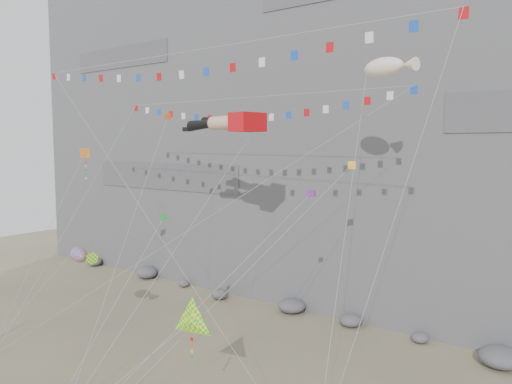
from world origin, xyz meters
TOP-DOWN VIEW (x-y plane):
  - ground at (0.00, 0.00)m, footprint 120.00×120.00m
  - cliff at (0.00, 32.00)m, footprint 80.00×28.00m
  - talus_boulders at (0.00, 17.00)m, footprint 60.00×3.00m
  - legs_kite at (0.21, 7.60)m, footprint 7.83×18.55m
  - flag_banner_upper at (-0.20, 10.39)m, footprint 26.84×14.84m
  - flag_banner_lower at (0.94, 3.15)m, footprint 34.18×5.46m
  - harlequin_kite at (-10.97, 2.88)m, footprint 3.61×7.88m
  - fish_windsock at (-10.41, 1.66)m, footprint 6.45×6.30m
  - delta_kite at (5.58, -2.19)m, footprint 6.26×7.06m
  - blimp_windsock at (11.35, 9.84)m, footprint 4.25×13.49m
  - small_kite_a at (-5.10, 6.31)m, footprint 5.18×13.47m
  - small_kite_b at (7.93, 5.88)m, footprint 7.79×13.32m
  - small_kite_c at (-0.68, 1.59)m, footprint 1.22×9.03m
  - small_kite_d at (9.32, 9.02)m, footprint 7.95×17.56m

SIDE VIEW (x-z plane):
  - ground at x=0.00m, z-range 0.00..0.00m
  - talus_boulders at x=0.00m, z-range 0.00..1.20m
  - delta_kite at x=5.58m, z-range 0.95..10.99m
  - fish_windsock at x=-10.41m, z-range 2.09..11.66m
  - small_kite_c at x=-0.68m, z-range 3.69..17.33m
  - small_kite_b at x=7.93m, z-range 2.51..21.74m
  - small_kite_d at x=9.32m, z-range 2.32..25.58m
  - harlequin_kite at x=-10.97m, z-range 6.52..23.15m
  - legs_kite at x=0.21m, z-range 5.34..29.09m
  - small_kite_a at x=-5.10m, z-range 6.17..28.58m
  - flag_banner_upper at x=-0.20m, z-range 5.69..32.95m
  - blimp_windsock at x=11.35m, z-range 8.59..32.55m
  - flag_banner_lower at x=0.94m, z-range 9.11..34.44m
  - cliff at x=0.00m, z-range 0.00..50.00m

